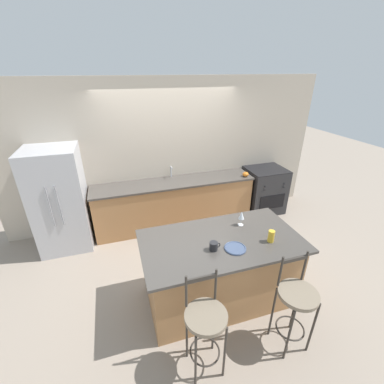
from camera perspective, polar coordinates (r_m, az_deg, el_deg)
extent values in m
plane|color=gray|center=(4.91, -2.70, -9.00)|extent=(18.00, 18.00, 0.00)
cube|color=beige|center=(4.91, -5.08, 8.54)|extent=(6.00, 0.07, 2.70)
cube|color=#A87547|center=(4.98, -3.89, -2.54)|extent=(2.97, 0.62, 0.88)
cube|color=#47423D|center=(4.78, -4.05, 2.26)|extent=(3.00, 0.66, 0.03)
cube|color=black|center=(4.78, -4.05, 2.39)|extent=(0.56, 0.34, 0.01)
cylinder|color=#ADAFB5|center=(4.92, -4.68, 4.56)|extent=(0.02, 0.02, 0.22)
cylinder|color=#ADAFB5|center=(4.83, -4.56, 5.42)|extent=(0.02, 0.12, 0.02)
cube|color=#A87547|center=(3.48, 6.20, -16.96)|extent=(1.83, 0.93, 0.90)
cube|color=#47423D|center=(3.18, 6.61, -10.79)|extent=(1.95, 1.05, 0.03)
cube|color=#BCBCC1|center=(4.71, -27.28, -1.56)|extent=(0.80, 0.76, 1.73)
cylinder|color=#939399|center=(4.34, -29.00, -2.96)|extent=(0.02, 0.02, 0.66)
cylinder|color=#939399|center=(4.31, -27.36, -2.75)|extent=(0.02, 0.02, 0.66)
cube|color=#28282B|center=(5.65, 15.66, 0.40)|extent=(0.78, 0.67, 0.93)
cube|color=black|center=(5.45, 17.37, -2.14)|extent=(0.56, 0.01, 0.30)
cube|color=black|center=(5.47, 16.24, 4.89)|extent=(0.78, 0.67, 0.02)
cylinder|color=black|center=(5.17, 15.95, 1.13)|extent=(0.03, 0.02, 0.03)
cylinder|color=black|center=(5.41, 19.84, 1.68)|extent=(0.03, 0.02, 0.03)
cylinder|color=black|center=(5.20, 15.85, 0.38)|extent=(0.03, 0.02, 0.03)
cylinder|color=black|center=(5.44, 19.72, 0.96)|extent=(0.03, 0.02, 0.03)
cylinder|color=#332D28|center=(2.84, 0.81, -33.61)|extent=(0.02, 0.02, 0.72)
cylinder|color=#332D28|center=(2.90, 7.28, -31.92)|extent=(0.02, 0.02, 0.72)
cylinder|color=#332D28|center=(2.99, -1.17, -29.01)|extent=(0.02, 0.02, 0.72)
cylinder|color=#332D28|center=(3.05, 4.78, -27.59)|extent=(0.02, 0.02, 0.72)
torus|color=#332D28|center=(3.05, 2.86, -31.85)|extent=(0.31, 0.31, 0.02)
cylinder|color=#7F705B|center=(2.63, 3.13, -25.90)|extent=(0.41, 0.41, 0.04)
cylinder|color=#332D28|center=(2.53, -1.30, -21.28)|extent=(0.02, 0.02, 0.38)
cylinder|color=#332D28|center=(2.60, 5.28, -19.79)|extent=(0.02, 0.02, 0.38)
cube|color=#332D28|center=(2.47, 2.10, -18.64)|extent=(0.29, 0.02, 0.04)
cylinder|color=#332D28|center=(3.14, 20.71, -27.73)|extent=(0.02, 0.02, 0.72)
cylinder|color=#332D28|center=(3.28, 25.23, -25.67)|extent=(0.02, 0.02, 0.72)
cylinder|color=#332D28|center=(3.27, 17.45, -24.14)|extent=(0.02, 0.02, 0.72)
cylinder|color=#332D28|center=(3.41, 21.85, -22.41)|extent=(0.02, 0.02, 0.72)
torus|color=#332D28|center=(3.37, 20.93, -26.38)|extent=(0.31, 0.31, 0.02)
cylinder|color=#7F705B|center=(2.99, 22.56, -20.25)|extent=(0.41, 0.41, 0.04)
cylinder|color=#332D28|center=(2.85, 19.07, -16.39)|extent=(0.02, 0.02, 0.38)
cylinder|color=#332D28|center=(3.01, 23.75, -14.76)|extent=(0.02, 0.02, 0.38)
cube|color=#332D28|center=(2.86, 21.87, -13.74)|extent=(0.29, 0.02, 0.04)
cylinder|color=#425170|center=(3.05, 9.57, -12.23)|extent=(0.25, 0.25, 0.01)
torus|color=#425170|center=(3.05, 9.58, -12.14)|extent=(0.24, 0.24, 0.01)
cylinder|color=white|center=(3.48, 10.74, -7.15)|extent=(0.07, 0.07, 0.00)
cylinder|color=white|center=(3.46, 10.80, -6.49)|extent=(0.01, 0.01, 0.09)
cone|color=white|center=(3.40, 10.94, -5.08)|extent=(0.08, 0.08, 0.11)
cylinder|color=#232326|center=(2.98, 4.82, -11.91)|extent=(0.10, 0.10, 0.10)
torus|color=#232326|center=(2.99, 5.68, -11.69)|extent=(0.07, 0.01, 0.07)
cylinder|color=gold|center=(3.22, 17.18, -9.38)|extent=(0.07, 0.07, 0.15)
ellipsoid|color=orange|center=(5.06, 11.81, 3.88)|extent=(0.12, 0.12, 0.09)
cylinder|color=brown|center=(5.04, 11.87, 4.49)|extent=(0.02, 0.02, 0.02)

